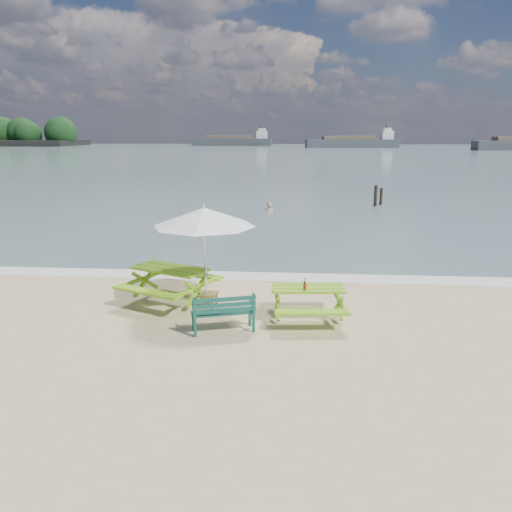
# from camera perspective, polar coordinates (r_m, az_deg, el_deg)

# --- Properties ---
(sea) EXTENTS (300.00, 300.00, 0.00)m
(sea) POSITION_cam_1_polar(r_m,az_deg,el_deg) (93.89, 4.00, 11.53)
(sea) COLOR slate
(sea) RESTS_ON ground
(foam_strip) EXTENTS (22.00, 0.90, 0.01)m
(foam_strip) POSITION_cam_1_polar(r_m,az_deg,el_deg) (14.00, 0.26, -2.36)
(foam_strip) COLOR silver
(foam_strip) RESTS_ON ground
(picnic_table_left) EXTENTS (2.43, 2.53, 0.85)m
(picnic_table_left) POSITION_cam_1_polar(r_m,az_deg,el_deg) (12.03, -9.75, -3.34)
(picnic_table_left) COLOR #72AB19
(picnic_table_left) RESTS_ON ground
(picnic_table_right) EXTENTS (1.67, 1.83, 0.73)m
(picnic_table_right) POSITION_cam_1_polar(r_m,az_deg,el_deg) (10.86, 5.99, -5.45)
(picnic_table_right) COLOR #73AA19
(picnic_table_right) RESTS_ON ground
(park_bench) EXTENTS (1.34, 0.78, 0.78)m
(park_bench) POSITION_cam_1_polar(r_m,az_deg,el_deg) (10.24, -3.77, -7.27)
(park_bench) COLOR #0F4139
(park_bench) RESTS_ON ground
(side_table) EXTENTS (0.53, 0.53, 0.30)m
(side_table) POSITION_cam_1_polar(r_m,az_deg,el_deg) (11.73, -5.70, -4.93)
(side_table) COLOR brown
(side_table) RESTS_ON ground
(patio_umbrella) EXTENTS (2.66, 2.66, 2.31)m
(patio_umbrella) POSITION_cam_1_polar(r_m,az_deg,el_deg) (11.26, -5.94, 4.46)
(patio_umbrella) COLOR silver
(patio_umbrella) RESTS_ON ground
(beer_bottle) EXTENTS (0.06, 0.06, 0.25)m
(beer_bottle) POSITION_cam_1_polar(r_m,az_deg,el_deg) (10.50, 5.59, -3.47)
(beer_bottle) COLOR #945E15
(beer_bottle) RESTS_ON picnic_table_right
(swimmer) EXTENTS (0.60, 0.40, 1.61)m
(swimmer) POSITION_cam_1_polar(r_m,az_deg,el_deg) (26.14, 1.50, 4.46)
(swimmer) COLOR tan
(swimmer) RESTS_ON ground
(mooring_pilings) EXTENTS (0.58, 0.78, 1.34)m
(mooring_pilings) POSITION_cam_1_polar(r_m,az_deg,el_deg) (28.50, 13.74, 6.49)
(mooring_pilings) COLOR black
(mooring_pilings) RESTS_ON ground
(cargo_ships) EXTENTS (152.87, 41.03, 4.40)m
(cargo_ships) POSITION_cam_1_polar(r_m,az_deg,el_deg) (140.92, 26.03, 11.47)
(cargo_ships) COLOR #363B40
(cargo_ships) RESTS_ON ground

